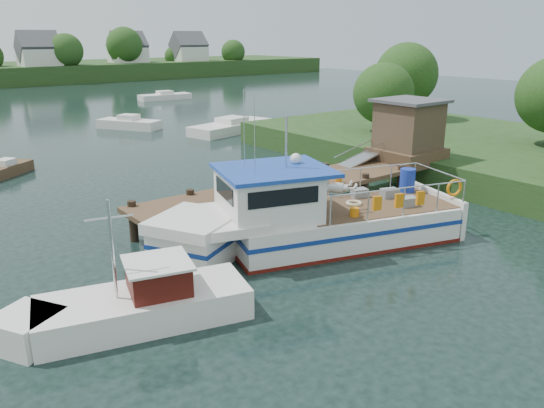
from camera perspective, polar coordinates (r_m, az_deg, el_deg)
ground_plane at (r=22.56m, az=-0.35°, el=-1.77°), size 160.00×160.00×0.00m
near_shore at (r=34.39m, az=23.49°, el=7.07°), size 16.00×30.00×7.76m
dock at (r=26.32m, az=10.97°, el=5.79°), size 16.60×3.00×4.78m
lobster_boat at (r=19.54m, az=3.69°, el=-1.65°), size 11.93×6.36×5.81m
work_boat at (r=15.01m, az=-14.82°, el=-10.47°), size 6.82×3.52×3.59m
moored_rowboat at (r=33.31m, az=-26.64°, el=3.35°), size 3.23×2.85×0.94m
moored_far at (r=67.91m, az=-11.44°, el=11.28°), size 6.48×2.65×1.08m
moored_b at (r=46.88m, az=-15.12°, el=8.37°), size 4.39×5.53×1.19m
moored_c at (r=43.73m, az=-4.34°, el=8.30°), size 8.12×4.36×1.22m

